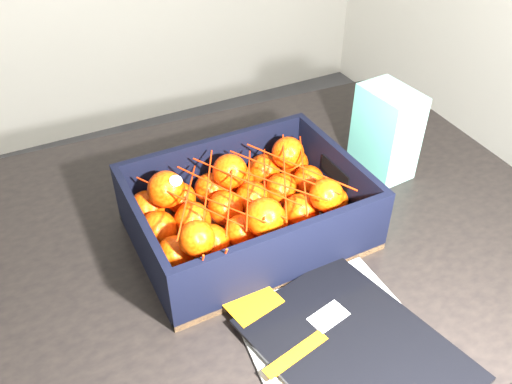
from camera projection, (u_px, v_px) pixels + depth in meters
name	position (u px, v px, depth m)	size (l,w,h in m)	color
table	(225.00, 278.00, 0.95)	(1.25, 0.87, 0.75)	black
magazine_stack	(350.00, 354.00, 0.70)	(0.28, 0.32, 0.02)	beige
produce_crate	(248.00, 217.00, 0.88)	(0.36, 0.27, 0.12)	brown
clementine_heap	(246.00, 211.00, 0.87)	(0.34, 0.26, 0.11)	#ED3C05
mesh_net	(245.00, 190.00, 0.83)	(0.30, 0.24, 0.09)	red
retail_carton	(386.00, 132.00, 0.99)	(0.08, 0.11, 0.17)	silver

